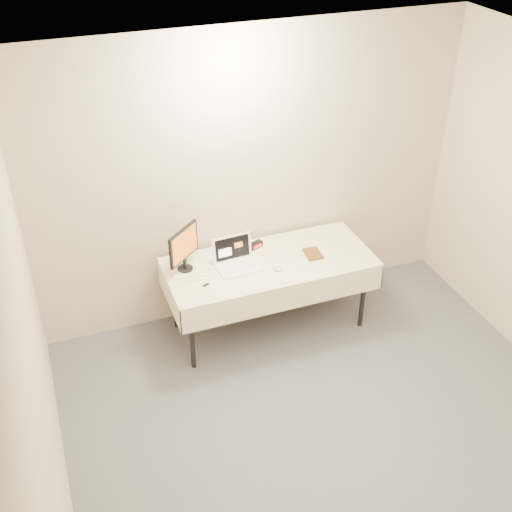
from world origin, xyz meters
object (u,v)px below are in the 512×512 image
object	(u,v)px
laptop	(236,259)
book	(306,247)
monitor	(184,246)
table	(269,267)

from	to	relation	value
laptop	book	size ratio (longest dim) A/B	1.93
monitor	book	size ratio (longest dim) A/B	2.07
table	book	world-z (taller)	book
table	laptop	world-z (taller)	laptop
book	laptop	bearing A→B (deg)	178.07
table	monitor	size ratio (longest dim) A/B	4.59
table	book	size ratio (longest dim) A/B	9.51
laptop	book	world-z (taller)	laptop
table	monitor	xyz separation A→B (m)	(-0.73, 0.14, 0.30)
monitor	book	xyz separation A→B (m)	(1.07, -0.17, -0.14)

